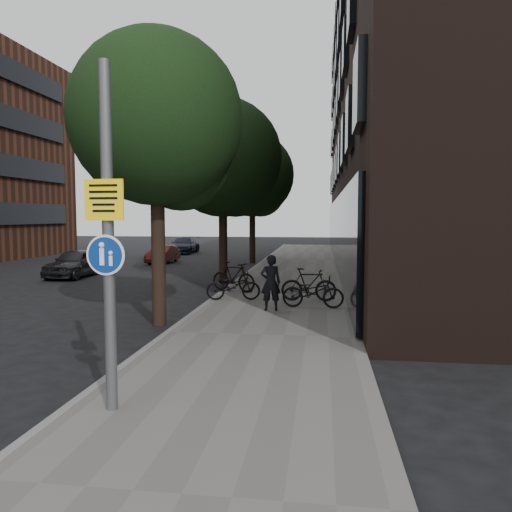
% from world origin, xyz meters
% --- Properties ---
extents(ground, '(120.00, 120.00, 0.00)m').
position_xyz_m(ground, '(0.00, 0.00, 0.00)').
color(ground, black).
rests_on(ground, ground).
extents(sidewalk, '(4.50, 60.00, 0.12)m').
position_xyz_m(sidewalk, '(0.25, 10.00, 0.06)').
color(sidewalk, '#63605B').
rests_on(sidewalk, ground).
extents(curb_edge, '(0.15, 60.00, 0.13)m').
position_xyz_m(curb_edge, '(-2.00, 10.00, 0.07)').
color(curb_edge, slate).
rests_on(curb_edge, ground).
extents(building_right_dark_brick, '(12.00, 40.00, 18.00)m').
position_xyz_m(building_right_dark_brick, '(8.50, 22.00, 9.00)').
color(building_right_dark_brick, black).
rests_on(building_right_dark_brick, ground).
extents(street_tree_near, '(4.40, 4.40, 7.50)m').
position_xyz_m(street_tree_near, '(-2.53, 4.64, 5.11)').
color(street_tree_near, black).
rests_on(street_tree_near, ground).
extents(street_tree_mid, '(5.00, 5.00, 7.80)m').
position_xyz_m(street_tree_mid, '(-2.53, 13.14, 5.11)').
color(street_tree_mid, black).
rests_on(street_tree_mid, ground).
extents(street_tree_far, '(5.00, 5.00, 7.80)m').
position_xyz_m(street_tree_far, '(-2.53, 22.14, 5.11)').
color(street_tree_far, black).
rests_on(street_tree_far, ground).
extents(signpost, '(0.56, 0.16, 4.81)m').
position_xyz_m(signpost, '(-1.33, -1.36, 2.55)').
color(signpost, '#595B5E').
rests_on(signpost, sidewalk).
extents(pedestrian, '(0.66, 0.50, 1.62)m').
position_xyz_m(pedestrian, '(0.14, 6.29, 0.93)').
color(pedestrian, black).
rests_on(pedestrian, sidewalk).
extents(parked_bike_facade_near, '(1.85, 0.73, 0.96)m').
position_xyz_m(parked_bike_facade_near, '(1.34, 6.89, 0.60)').
color(parked_bike_facade_near, black).
rests_on(parked_bike_facade_near, sidewalk).
extents(parked_bike_facade_far, '(1.78, 0.55, 1.06)m').
position_xyz_m(parked_bike_facade_far, '(1.18, 8.04, 0.65)').
color(parked_bike_facade_far, black).
rests_on(parked_bike_facade_far, sidewalk).
extents(parked_bike_curb_near, '(1.83, 0.90, 0.92)m').
position_xyz_m(parked_bike_curb_near, '(-1.25, 7.92, 0.58)').
color(parked_bike_curb_near, black).
rests_on(parked_bike_curb_near, sidewalk).
extents(parked_bike_curb_far, '(1.86, 1.18, 1.08)m').
position_xyz_m(parked_bike_curb_far, '(-1.57, 9.72, 0.66)').
color(parked_bike_curb_far, black).
rests_on(parked_bike_curb_far, sidewalk).
extents(parked_car_near, '(1.75, 3.95, 1.32)m').
position_xyz_m(parked_car_near, '(-9.79, 13.98, 0.66)').
color(parked_car_near, black).
rests_on(parked_car_near, ground).
extents(parked_car_mid, '(1.27, 3.27, 1.06)m').
position_xyz_m(parked_car_mid, '(-7.97, 21.19, 0.53)').
color(parked_car_mid, maroon).
rests_on(parked_car_mid, ground).
extents(parked_car_far, '(1.85, 4.34, 1.25)m').
position_xyz_m(parked_car_far, '(-8.94, 29.33, 0.62)').
color(parked_car_far, '#1C1D32').
rests_on(parked_car_far, ground).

